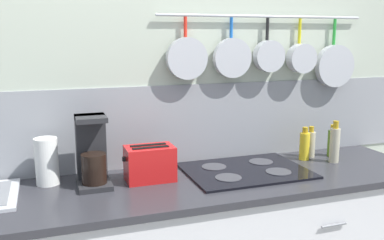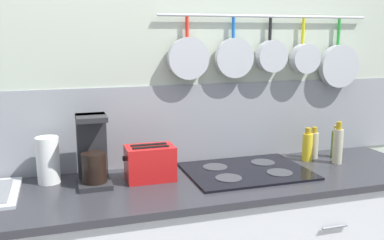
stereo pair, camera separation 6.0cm
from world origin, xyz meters
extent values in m
cube|color=#B2BCA8|center=(0.00, 0.36, 1.30)|extent=(7.20, 0.06, 2.60)
cube|color=gray|center=(0.00, 0.35, 1.12)|extent=(7.20, 0.07, 0.45)
cylinder|color=#B7BABF|center=(0.57, 0.30, 1.72)|extent=(1.28, 0.02, 0.02)
cylinder|color=red|center=(0.09, 0.30, 1.65)|extent=(0.02, 0.02, 0.11)
cylinder|color=#B7BABF|center=(0.09, 0.28, 1.49)|extent=(0.22, 0.05, 0.22)
cylinder|color=#1959B2|center=(0.36, 0.30, 1.65)|extent=(0.02, 0.02, 0.11)
cylinder|color=#B7BABF|center=(0.36, 0.28, 1.49)|extent=(0.22, 0.04, 0.22)
cylinder|color=black|center=(0.58, 0.30, 1.65)|extent=(0.02, 0.02, 0.12)
cylinder|color=#B7BABF|center=(0.58, 0.27, 1.49)|extent=(0.18, 0.06, 0.18)
cylinder|color=gold|center=(0.80, 0.30, 1.64)|extent=(0.02, 0.02, 0.14)
cylinder|color=#B7BABF|center=(0.80, 0.27, 1.48)|extent=(0.17, 0.07, 0.17)
cylinder|color=green|center=(1.04, 0.30, 1.63)|extent=(0.02, 0.02, 0.15)
cylinder|color=#B7BABF|center=(1.04, 0.28, 1.43)|extent=(0.25, 0.05, 0.25)
cylinder|color=slate|center=(0.65, -0.31, 0.71)|extent=(0.14, 0.01, 0.01)
cube|color=#2D2D33|center=(0.00, 0.00, 0.88)|extent=(2.63, 0.63, 0.03)
cylinder|color=white|center=(-0.65, 0.20, 1.01)|extent=(0.11, 0.11, 0.23)
cube|color=#262628|center=(-0.44, 0.10, 0.91)|extent=(0.16, 0.22, 0.02)
cube|color=#262628|center=(-0.44, 0.17, 1.07)|extent=(0.14, 0.08, 0.34)
cylinder|color=black|center=(-0.44, 0.07, 0.99)|extent=(0.12, 0.12, 0.14)
cube|color=#262628|center=(-0.44, 0.12, 1.23)|extent=(0.14, 0.16, 0.02)
cube|color=red|center=(-0.16, 0.09, 0.99)|extent=(0.24, 0.15, 0.17)
cube|color=black|center=(-0.16, 0.07, 1.07)|extent=(0.18, 0.03, 0.00)
cube|color=black|center=(-0.16, 0.12, 1.07)|extent=(0.18, 0.03, 0.00)
cube|color=black|center=(-0.29, 0.09, 1.02)|extent=(0.02, 0.02, 0.02)
cube|color=black|center=(0.35, 0.06, 0.90)|extent=(0.63, 0.48, 0.01)
cylinder|color=#38383D|center=(0.21, -0.03, 0.91)|extent=(0.13, 0.13, 0.00)
cylinder|color=#38383D|center=(0.49, -0.03, 0.91)|extent=(0.13, 0.13, 0.00)
cylinder|color=#38383D|center=(0.21, 0.16, 0.91)|extent=(0.13, 0.13, 0.00)
cylinder|color=#38383D|center=(0.49, 0.16, 0.91)|extent=(0.13, 0.13, 0.00)
cylinder|color=yellow|center=(0.77, 0.15, 0.98)|extent=(0.06, 0.06, 0.16)
cylinder|color=#B28C19|center=(0.77, 0.15, 1.07)|extent=(0.03, 0.03, 0.03)
cylinder|color=#BFB799|center=(0.84, 0.19, 0.97)|extent=(0.05, 0.05, 0.15)
cylinder|color=#B28C19|center=(0.84, 0.19, 1.07)|extent=(0.03, 0.03, 0.03)
cylinder|color=#BFB799|center=(0.90, 0.05, 1.00)|extent=(0.06, 0.06, 0.20)
cylinder|color=#B28C19|center=(0.90, 0.05, 1.12)|extent=(0.03, 0.03, 0.04)
cylinder|color=#4C721E|center=(0.97, 0.16, 0.98)|extent=(0.06, 0.06, 0.16)
cylinder|color=#B28C19|center=(0.97, 0.16, 1.07)|extent=(0.03, 0.03, 0.03)
camera|label=1|loc=(-0.64, -1.90, 1.61)|focal=40.00mm
camera|label=2|loc=(-0.58, -1.92, 1.61)|focal=40.00mm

